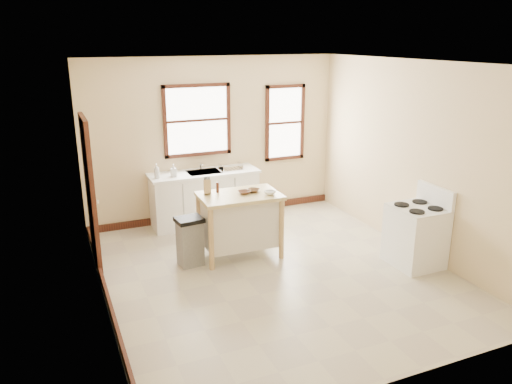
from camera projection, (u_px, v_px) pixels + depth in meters
The scene contains 23 objects.
floor at pixel (275, 272), 6.87m from camera, with size 5.00×5.00×0.00m, color #B2A58D.
ceiling at pixel (277, 63), 6.03m from camera, with size 5.00×5.00×0.00m, color white.
wall_back at pixel (214, 139), 8.64m from camera, with size 4.50×0.04×2.80m, color beige.
wall_left at pixel (95, 195), 5.60m from camera, with size 0.04×5.00×2.80m, color beige.
wall_right at pixel (415, 158), 7.29m from camera, with size 0.04×5.00×2.80m, color beige.
window_main at pixel (197, 120), 8.41m from camera, with size 1.17×0.06×1.22m, color black, non-canonical shape.
window_side at pixel (285, 123), 9.07m from camera, with size 0.77×0.06×1.37m, color black, non-canonical shape.
door_left at pixel (90, 192), 6.86m from camera, with size 0.06×0.90×2.10m, color black.
baseboard_back at pixel (217, 212), 9.01m from camera, with size 4.50×0.04×0.12m, color black.
baseboard_left at pixel (109, 300), 6.01m from camera, with size 0.04×5.00×0.12m, color black.
sink_counter at pixel (205, 198), 8.55m from camera, with size 1.86×0.62×0.92m, color white, non-canonical shape.
faucet at pixel (200, 163), 8.53m from camera, with size 0.03×0.03×0.22m, color silver.
soap_bottle_a at pixel (157, 171), 8.00m from camera, with size 0.09×0.09×0.24m, color #B2B2B2.
soap_bottle_b at pixel (174, 170), 8.10m from camera, with size 0.09×0.09×0.20m, color #B2B2B2.
dish_rack at pixel (231, 167), 8.53m from camera, with size 0.37×0.28×0.09m, color silver, non-canonical shape.
kitchen_island at pixel (240, 225), 7.28m from camera, with size 1.15×0.73×0.94m, color #DAC280, non-canonical shape.
knife_block at pixel (207, 187), 7.12m from camera, with size 0.10×0.10×0.20m, color tan, non-canonical shape.
pepper_grinder at pixel (218, 187), 7.19m from camera, with size 0.04×0.04×0.15m, color #3E1A10.
bowl_a at pixel (244, 192), 7.15m from camera, with size 0.18×0.18×0.04m, color brown.
bowl_b at pixel (254, 191), 7.23m from camera, with size 0.18×0.18×0.04m, color brown.
bowl_c at pixel (270, 193), 7.11m from camera, with size 0.16×0.16×0.05m, color white.
trash_bin at pixel (190, 241), 7.00m from camera, with size 0.36×0.31×0.71m, color gray, non-canonical shape.
gas_stove at pixel (416, 227), 6.95m from camera, with size 0.69×0.70×1.12m, color white, non-canonical shape.
Camera 1 is at (-2.69, -5.62, 3.11)m, focal length 35.00 mm.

